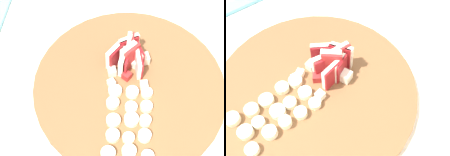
{
  "view_description": "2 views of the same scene",
  "coord_description": "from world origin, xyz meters",
  "views": [
    {
      "loc": [
        0.29,
        -0.0,
        1.5
      ],
      "look_at": [
        -0.08,
        -0.03,
        0.93
      ],
      "focal_mm": 50.2,
      "sensor_mm": 36.0,
      "label": 1
    },
    {
      "loc": [
        0.06,
        0.25,
        1.34
      ],
      "look_at": [
        -0.12,
        0.03,
        0.93
      ],
      "focal_mm": 38.69,
      "sensor_mm": 36.0,
      "label": 2
    }
  ],
  "objects": [
    {
      "name": "apple_wedge_fan",
      "position": [
        -0.12,
        0.0,
        0.95
      ],
      "size": [
        0.09,
        0.08,
        0.06
      ],
      "color": "maroon",
      "rests_on": "cutting_board"
    },
    {
      "name": "banana_slice_rows",
      "position": [
        0.02,
        0.01,
        0.93
      ],
      "size": [
        0.16,
        0.1,
        0.02
      ],
      "color": "white",
      "rests_on": "cutting_board"
    },
    {
      "name": "cutting_board",
      "position": [
        -0.07,
        0.01,
        0.91
      ],
      "size": [
        0.42,
        0.42,
        0.02
      ],
      "primitive_type": "cylinder",
      "color": "brown",
      "rests_on": "tiled_countertop"
    },
    {
      "name": "apple_dice_pile",
      "position": [
        -0.1,
        0.0,
        0.93
      ],
      "size": [
        0.1,
        0.09,
        0.02
      ],
      "color": "beige",
      "rests_on": "cutting_board"
    }
  ]
}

